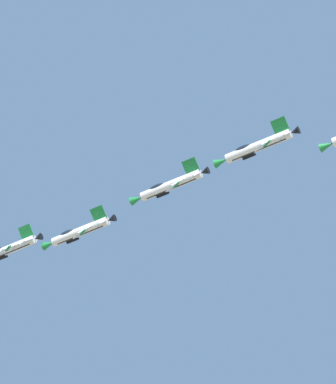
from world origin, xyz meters
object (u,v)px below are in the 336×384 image
at_px(fighter_jet_lead, 8,250).
at_px(fighter_jet_left_outer, 257,147).
at_px(fighter_jet_left_wing, 79,232).
at_px(fighter_jet_right_wing, 170,186).

distance_m(fighter_jet_lead, fighter_jet_left_outer, 53.09).
bearing_deg(fighter_jet_left_wing, fighter_jet_right_wing, -91.56).
relative_size(fighter_jet_left_wing, fighter_jet_left_outer, 1.00).
xyz_separation_m(fighter_jet_lead, fighter_jet_left_outer, (50.52, -16.33, -0.16)).
distance_m(fighter_jet_left_wing, fighter_jet_right_wing, 19.76).
relative_size(fighter_jet_right_wing, fighter_jet_left_outer, 1.00).
xyz_separation_m(fighter_jet_left_wing, fighter_jet_right_wing, (18.61, -6.39, 1.85)).
relative_size(fighter_jet_lead, fighter_jet_left_wing, 1.00).
bearing_deg(fighter_jet_left_wing, fighter_jet_left_outer, -92.98).
distance_m(fighter_jet_left_wing, fighter_jet_left_outer, 37.66).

